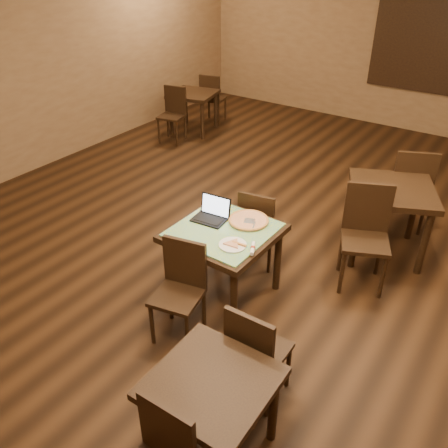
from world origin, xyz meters
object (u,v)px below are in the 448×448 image
Objects in this scene: chair_main_near at (181,285)px; other_table_c at (212,393)px; other_table_a at (391,199)px; other_table_b_chair_far at (212,96)px; tiled_table at (224,238)px; other_table_b at (193,99)px; other_table_c_chair_far at (255,350)px; chair_main_far at (259,224)px; other_table_b_chair_near at (173,111)px; other_table_a_chair_far at (410,185)px; pizza_pan at (249,221)px; other_table_a_chair_near at (366,230)px; laptop at (212,213)px.

other_table_c is at bearing -53.65° from chair_main_near.
other_table_b_chair_far is at bearing 125.56° from other_table_a.
other_table_b is at bearing 132.32° from tiled_table.
other_table_a is at bearing 52.41° from chair_main_near.
other_table_b_chair_far is 1.01× the size of other_table_c_chair_far.
chair_main_far is 1.76m from other_table_c_chair_far.
other_table_b_chair_near is at bearing 138.11° from other_table_a.
other_table_b_chair_near is (-4.16, 0.70, -0.08)m from other_table_a_chair_far.
other_table_b_chair_far is at bearing 129.95° from pizza_pan.
chair_main_far is at bearing -55.95° from other_table_b.
other_table_b is (-4.10, 1.85, -0.09)m from other_table_a.
other_table_a_chair_far is 4.32m from other_table_b.
other_table_a is at bearing 86.15° from other_table_c.
tiled_table is 1.02× the size of chair_main_near.
other_table_c_chair_far is at bearing 115.68° from other_table_b_chair_far.
other_table_b_chair_near is 1.07m from other_table_b_chair_far.
other_table_a is at bearing -145.35° from chair_main_far.
other_table_b_chair_near is 5.90m from other_table_c.
other_table_b is (-4.06, 2.46, -0.00)m from other_table_a_chair_near.
other_table_a_chair_near is 5.03m from other_table_b_chair_far.
other_table_b_chair_far is at bearing -47.36° from other_table_a_chair_far.
other_table_b_chair_near is (-3.09, 2.32, 0.01)m from chair_main_far.
other_table_a is (1.05, 1.63, 0.01)m from tiled_table.
other_table_a_chair_near is (-0.04, -0.62, -0.08)m from other_table_a.
other_table_b_chair_near reaches higher than other_table_a.
chair_main_near is at bearing -139.47° from other_table_a.
other_table_a_chair_far is 1.16× the size of other_table_c_chair_far.
chair_main_far is (0.03, 1.24, -0.01)m from chair_main_near.
chair_main_far is 3.86m from other_table_b_chair_near.
laptop reaches higher than other_table_a.
other_table_a_chair_near reaches higher than other_table_c_chair_far.
other_table_a_chair_near is at bearing 40.93° from pizza_pan.
other_table_b_chair_near is (-4.08, 1.93, -0.08)m from other_table_a_chair_near.
other_table_a is at bearing -94.42° from other_table_c_chair_far.
laptop reaches higher than other_table_c_chair_far.
tiled_table is 0.64m from chair_main_near.
other_table_b_chair_near reaches higher than other_table_b.
chair_main_near reaches higher than chair_main_far.
chair_main_far is 4.19m from other_table_b.
other_table_c_chair_far is at bearing -117.61° from other_table_a.
laptop is (-0.20, 0.10, 0.16)m from tiled_table.
chair_main_near is 1.02× the size of chair_main_far.
other_table_a_chair_near is at bearing -117.67° from other_table_a.
other_table_b_chair_far reaches higher than chair_main_far.
other_table_a_chair_near is at bearing 130.42° from other_table_b_chair_far.
other_table_a_chair_near reaches higher than other_table_b_chair_far.
other_table_a_chair_far is at bearing 56.70° from chair_main_near.
other_table_a_chair_near is (0.99, 0.39, 0.09)m from chair_main_far.
pizza_pan reaches higher than tiled_table.
chair_main_near is 0.91m from pizza_pan.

